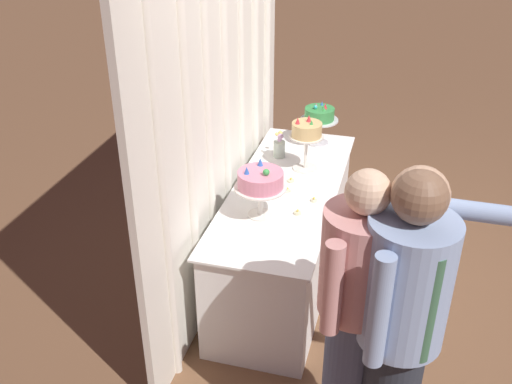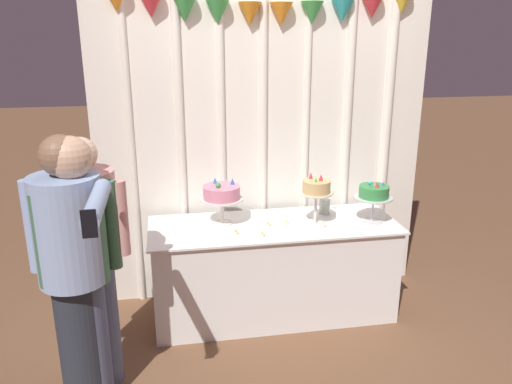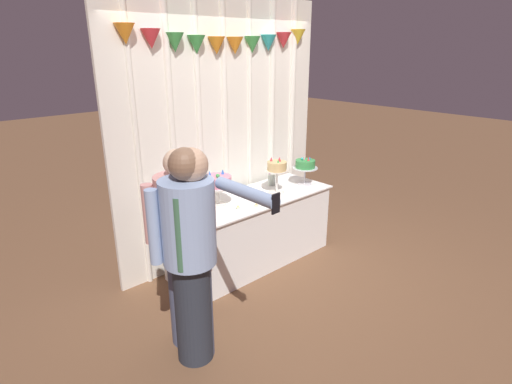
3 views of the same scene
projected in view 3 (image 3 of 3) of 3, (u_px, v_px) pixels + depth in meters
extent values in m
plane|color=brown|center=(258.00, 265.00, 4.47)|extent=(24.00, 24.00, 0.00)
cube|color=white|center=(224.00, 133.00, 4.38)|extent=(2.62, 0.04, 2.72)
cylinder|color=white|center=(137.00, 149.00, 3.71)|extent=(0.05, 0.05, 2.72)
cylinder|color=white|center=(173.00, 143.00, 3.94)|extent=(0.07, 0.07, 2.72)
cylinder|color=white|center=(200.00, 138.00, 4.15)|extent=(0.06, 0.06, 2.72)
cylinder|color=white|center=(225.00, 134.00, 4.35)|extent=(0.07, 0.07, 2.72)
cylinder|color=white|center=(250.00, 129.00, 4.58)|extent=(0.05, 0.05, 2.72)
cylinder|color=white|center=(271.00, 125.00, 4.79)|extent=(0.07, 0.07, 2.72)
cylinder|color=white|center=(291.00, 122.00, 5.01)|extent=(0.08, 0.08, 2.72)
cone|color=orange|center=(125.00, 34.00, 3.34)|extent=(0.17, 0.17, 0.17)
cone|color=#DB333D|center=(151.00, 39.00, 3.50)|extent=(0.17, 0.17, 0.17)
cone|color=green|center=(175.00, 42.00, 3.66)|extent=(0.17, 0.17, 0.17)
cone|color=green|center=(197.00, 44.00, 3.82)|extent=(0.17, 0.17, 0.17)
cone|color=orange|center=(217.00, 46.00, 3.97)|extent=(0.17, 0.17, 0.17)
cone|color=orange|center=(235.00, 46.00, 4.11)|extent=(0.17, 0.17, 0.17)
cone|color=green|center=(252.00, 45.00, 4.26)|extent=(0.17, 0.17, 0.17)
cone|color=#2DB2B7|center=(268.00, 43.00, 4.40)|extent=(0.17, 0.17, 0.17)
cone|color=#DB333D|center=(284.00, 40.00, 4.54)|extent=(0.17, 0.17, 0.17)
cone|color=yellow|center=(298.00, 37.00, 4.68)|extent=(0.17, 0.17, 0.17)
cube|color=white|center=(252.00, 231.00, 4.41)|extent=(1.80, 0.63, 0.73)
cube|color=white|center=(252.00, 198.00, 4.29)|extent=(1.85, 0.68, 0.01)
cylinder|color=silver|center=(218.00, 204.00, 4.09)|extent=(0.15, 0.15, 0.01)
cylinder|color=silver|center=(218.00, 195.00, 4.06)|extent=(0.03, 0.03, 0.18)
cylinder|color=silver|center=(218.00, 186.00, 4.03)|extent=(0.31, 0.31, 0.01)
cylinder|color=pink|center=(218.00, 181.00, 4.01)|extent=(0.27, 0.27, 0.10)
cone|color=blue|center=(223.00, 172.00, 4.06)|extent=(0.03, 0.03, 0.05)
cone|color=blue|center=(210.00, 173.00, 4.01)|extent=(0.03, 0.03, 0.05)
sphere|color=green|center=(218.00, 176.00, 3.94)|extent=(0.04, 0.04, 0.04)
cylinder|color=silver|center=(276.00, 192.00, 4.42)|extent=(0.17, 0.17, 0.01)
cylinder|color=silver|center=(277.00, 181.00, 4.38)|extent=(0.02, 0.02, 0.23)
cylinder|color=silver|center=(277.00, 171.00, 4.34)|extent=(0.23, 0.23, 0.01)
cylinder|color=#DBB775|center=(277.00, 166.00, 4.33)|extent=(0.20, 0.20, 0.09)
cone|color=#DB333D|center=(279.00, 159.00, 4.32)|extent=(0.03, 0.03, 0.05)
cone|color=#DB333D|center=(271.00, 159.00, 4.33)|extent=(0.03, 0.03, 0.04)
cone|color=green|center=(278.00, 161.00, 4.28)|extent=(0.02, 0.02, 0.03)
cylinder|color=silver|center=(304.00, 184.00, 4.70)|extent=(0.16, 0.16, 0.01)
cylinder|color=silver|center=(305.00, 176.00, 4.67)|extent=(0.02, 0.02, 0.18)
cylinder|color=silver|center=(305.00, 168.00, 4.63)|extent=(0.28, 0.28, 0.01)
cylinder|color=#388E47|center=(305.00, 164.00, 4.62)|extent=(0.22, 0.22, 0.09)
cone|color=blue|center=(310.00, 158.00, 4.64)|extent=(0.02, 0.02, 0.03)
cone|color=pink|center=(304.00, 158.00, 4.63)|extent=(0.02, 0.02, 0.03)
sphere|color=#2DB2B7|center=(302.00, 159.00, 4.60)|extent=(0.03, 0.03, 0.03)
cone|color=green|center=(306.00, 160.00, 4.55)|extent=(0.02, 0.02, 0.03)
cone|color=#DB333D|center=(308.00, 159.00, 4.57)|extent=(0.03, 0.03, 0.04)
cylinder|color=#B2C1B2|center=(272.00, 180.00, 4.65)|extent=(0.08, 0.08, 0.12)
sphere|color=#E5C666|center=(270.00, 170.00, 4.61)|extent=(0.03, 0.03, 0.03)
sphere|color=#CC9EC6|center=(270.00, 171.00, 4.58)|extent=(0.04, 0.04, 0.04)
sphere|color=#CC9EC6|center=(270.00, 173.00, 4.59)|extent=(0.03, 0.03, 0.03)
sphere|color=#E5C666|center=(275.00, 170.00, 4.65)|extent=(0.03, 0.03, 0.03)
cylinder|color=beige|center=(238.00, 208.00, 3.99)|extent=(0.04, 0.04, 0.02)
sphere|color=#F9CC4C|center=(238.00, 206.00, 3.98)|extent=(0.01, 0.01, 0.01)
cylinder|color=beige|center=(256.00, 205.00, 4.06)|extent=(0.04, 0.04, 0.02)
sphere|color=#F9CC4C|center=(256.00, 204.00, 4.05)|extent=(0.01, 0.01, 0.01)
cylinder|color=beige|center=(249.00, 199.00, 4.24)|extent=(0.04, 0.04, 0.01)
sphere|color=#F9CC4C|center=(249.00, 197.00, 4.23)|extent=(0.01, 0.01, 0.01)
cylinder|color=beige|center=(259.00, 195.00, 4.33)|extent=(0.05, 0.05, 0.01)
sphere|color=#F9CC4C|center=(259.00, 194.00, 4.32)|extent=(0.01, 0.01, 0.01)
cylinder|color=#4C5675|center=(186.00, 292.00, 3.19)|extent=(0.33, 0.33, 0.88)
cylinder|color=#D6938E|center=(180.00, 209.00, 2.96)|extent=(0.46, 0.46, 0.50)
sphere|color=beige|center=(177.00, 163.00, 2.84)|extent=(0.19, 0.19, 0.19)
cube|color=#334284|center=(192.00, 212.00, 2.84)|extent=(0.04, 0.02, 0.32)
cylinder|color=#D6938E|center=(149.00, 214.00, 2.90)|extent=(0.08, 0.08, 0.44)
cylinder|color=#D6938E|center=(210.00, 207.00, 3.02)|extent=(0.08, 0.08, 0.44)
cylinder|color=#282D38|center=(193.00, 311.00, 3.02)|extent=(0.36, 0.36, 0.81)
cylinder|color=#93ADD6|center=(188.00, 222.00, 2.79)|extent=(0.49, 0.49, 0.60)
sphere|color=#846047|center=(185.00, 164.00, 2.65)|extent=(0.22, 0.22, 0.22)
cylinder|color=#93ADD6|center=(154.00, 227.00, 2.72)|extent=(0.08, 0.08, 0.53)
cylinder|color=#93ADD6|center=(246.00, 192.00, 2.58)|extent=(0.08, 0.53, 0.08)
cube|color=black|center=(276.00, 203.00, 2.40)|extent=(0.06, 0.01, 0.12)
cylinder|color=#4C5675|center=(199.00, 309.00, 3.05)|extent=(0.28, 0.28, 0.80)
cylinder|color=#3D6B4C|center=(194.00, 223.00, 2.82)|extent=(0.39, 0.39, 0.59)
sphere|color=tan|center=(191.00, 165.00, 2.68)|extent=(0.23, 0.23, 0.23)
cylinder|color=#3D6B4C|center=(180.00, 234.00, 2.66)|extent=(0.08, 0.08, 0.52)
cylinder|color=#3D6B4C|center=(206.00, 213.00, 2.99)|extent=(0.08, 0.08, 0.52)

